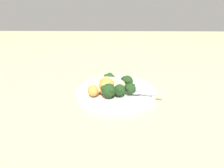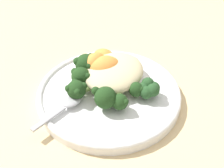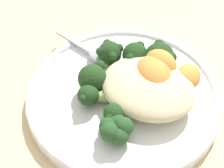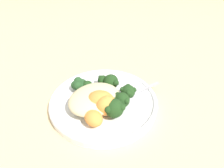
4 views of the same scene
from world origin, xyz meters
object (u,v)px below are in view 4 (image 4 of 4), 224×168
(broccoli_stalk_3, at_px, (124,93))
(broccoli_stalk_4, at_px, (105,97))
(sweet_potato_chunk_2, at_px, (100,101))
(broccoli_stalk_2, at_px, (120,100))
(broccoli_stalk_1, at_px, (109,107))
(broccoli_stalk_6, at_px, (100,88))
(sweet_potato_chunk_1, at_px, (106,105))
(plate, at_px, (104,100))
(broccoli_stalk_7, at_px, (90,92))
(kale_tuft, at_px, (79,84))
(spoon, at_px, (135,92))
(broccoli_stalk_5, at_px, (110,86))
(quinoa_mound, at_px, (95,98))
(sweet_potato_chunk_0, at_px, (94,118))
(broccoli_stalk_0, at_px, (113,108))

(broccoli_stalk_3, height_order, broccoli_stalk_4, broccoli_stalk_3)
(sweet_potato_chunk_2, bearing_deg, broccoli_stalk_2, -29.85)
(broccoli_stalk_1, distance_m, broccoli_stalk_3, 0.06)
(broccoli_stalk_6, distance_m, sweet_potato_chunk_1, 0.08)
(plate, xyz_separation_m, broccoli_stalk_7, (-0.02, 0.03, 0.02))
(broccoli_stalk_2, distance_m, kale_tuft, 0.13)
(spoon, bearing_deg, broccoli_stalk_5, 143.12)
(plate, relative_size, broccoli_stalk_6, 2.74)
(sweet_potato_chunk_2, bearing_deg, quinoa_mound, 96.63)
(broccoli_stalk_4, distance_m, kale_tuft, 0.09)
(broccoli_stalk_1, bearing_deg, broccoli_stalk_3, 77.10)
(broccoli_stalk_1, bearing_deg, quinoa_mound, 171.35)
(quinoa_mound, distance_m, sweet_potato_chunk_1, 0.04)
(broccoli_stalk_5, xyz_separation_m, sweet_potato_chunk_0, (-0.10, -0.06, -0.00))
(broccoli_stalk_6, bearing_deg, sweet_potato_chunk_2, -165.99)
(sweet_potato_chunk_0, bearing_deg, broccoli_stalk_3, 9.03)
(broccoli_stalk_1, height_order, broccoli_stalk_5, broccoli_stalk_5)
(broccoli_stalk_3, distance_m, sweet_potato_chunk_2, 0.07)
(sweet_potato_chunk_2, relative_size, spoon, 0.57)
(broccoli_stalk_1, distance_m, broccoli_stalk_4, 0.04)
(sweet_potato_chunk_1, bearing_deg, quinoa_mound, 92.72)
(sweet_potato_chunk_1, bearing_deg, broccoli_stalk_1, 8.33)
(sweet_potato_chunk_2, xyz_separation_m, kale_tuft, (0.00, 0.10, -0.01))
(broccoli_stalk_1, bearing_deg, kale_tuft, 158.93)
(broccoli_stalk_1, height_order, broccoli_stalk_3, broccoli_stalk_3)
(broccoli_stalk_3, distance_m, broccoli_stalk_7, 0.09)
(broccoli_stalk_1, height_order, broccoli_stalk_2, broccoli_stalk_2)
(broccoli_stalk_0, relative_size, sweet_potato_chunk_0, 1.86)
(broccoli_stalk_6, bearing_deg, kale_tuft, 89.12)
(broccoli_stalk_1, relative_size, broccoli_stalk_5, 0.68)
(sweet_potato_chunk_0, distance_m, sweet_potato_chunk_1, 0.04)
(quinoa_mound, xyz_separation_m, spoon, (0.11, -0.03, -0.01))
(spoon, bearing_deg, sweet_potato_chunk_0, -164.66)
(broccoli_stalk_6, relative_size, broccoli_stalk_7, 0.95)
(sweet_potato_chunk_2, relative_size, kale_tuft, 1.46)
(broccoli_stalk_0, height_order, broccoli_stalk_6, broccoli_stalk_0)
(sweet_potato_chunk_1, xyz_separation_m, sweet_potato_chunk_2, (0.00, 0.02, -0.00))
(broccoli_stalk_5, height_order, sweet_potato_chunk_0, broccoli_stalk_5)
(sweet_potato_chunk_1, relative_size, spoon, 0.44)
(broccoli_stalk_7, bearing_deg, broccoli_stalk_4, -136.42)
(broccoli_stalk_5, xyz_separation_m, broccoli_stalk_6, (-0.02, 0.01, -0.01))
(broccoli_stalk_0, bearing_deg, broccoli_stalk_6, 143.83)
(quinoa_mound, relative_size, kale_tuft, 2.95)
(broccoli_stalk_0, height_order, sweet_potato_chunk_0, broccoli_stalk_0)
(broccoli_stalk_2, relative_size, sweet_potato_chunk_1, 1.73)
(sweet_potato_chunk_1, bearing_deg, broccoli_stalk_7, 83.89)
(broccoli_stalk_7, height_order, kale_tuft, kale_tuft)
(broccoli_stalk_2, bearing_deg, sweet_potato_chunk_1, -143.23)
(plate, height_order, quinoa_mound, quinoa_mound)
(broccoli_stalk_4, distance_m, sweet_potato_chunk_0, 0.08)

